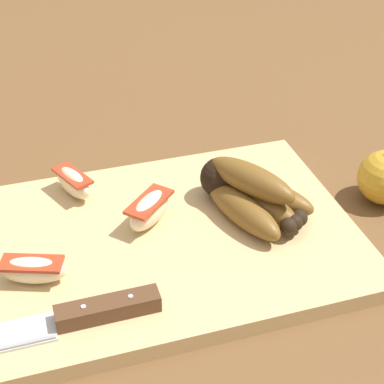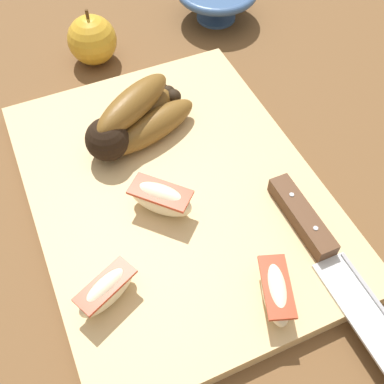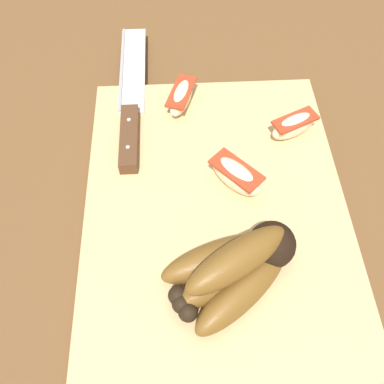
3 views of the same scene
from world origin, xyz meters
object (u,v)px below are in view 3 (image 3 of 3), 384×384
(chefs_knife, at_px, (130,112))
(apple_wedge_far, at_px, (181,97))
(apple_wedge_middle, at_px, (294,126))
(apple_wedge_near, at_px, (236,176))
(banana_bunch, at_px, (236,267))

(chefs_knife, relative_size, apple_wedge_far, 3.90)
(chefs_knife, bearing_deg, apple_wedge_middle, 77.60)
(apple_wedge_middle, xyz_separation_m, apple_wedge_far, (-0.06, -0.14, -0.00))
(apple_wedge_far, bearing_deg, chefs_knife, -77.74)
(apple_wedge_near, height_order, apple_wedge_far, apple_wedge_near)
(banana_bunch, distance_m, apple_wedge_near, 0.12)
(chefs_knife, xyz_separation_m, apple_wedge_middle, (0.05, 0.21, 0.01))
(banana_bunch, height_order, apple_wedge_middle, banana_bunch)
(apple_wedge_far, bearing_deg, apple_wedge_middle, 66.51)
(banana_bunch, xyz_separation_m, chefs_knife, (-0.24, -0.11, -0.02))
(apple_wedge_near, bearing_deg, apple_wedge_far, -156.78)
(apple_wedge_middle, relative_size, apple_wedge_far, 0.92)
(apple_wedge_middle, distance_m, apple_wedge_far, 0.15)
(chefs_knife, height_order, apple_wedge_middle, apple_wedge_middle)
(chefs_knife, bearing_deg, banana_bunch, 25.91)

